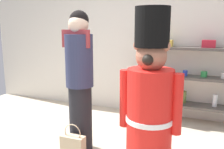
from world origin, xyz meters
name	(u,v)px	position (x,y,z in m)	size (l,w,h in m)	color
back_wall	(145,39)	(0.00, 2.20, 1.30)	(6.40, 0.12, 2.60)	silver
merchandise_shelf	(185,75)	(0.72, 1.98, 0.77)	(1.44, 0.35, 1.51)	#4C4742
teddy_bear_guard	(150,103)	(0.53, 0.38, 0.75)	(0.64, 0.49, 1.70)	red
person_shopper	(80,79)	(-0.35, 0.52, 0.90)	(0.34, 0.32, 1.69)	black
shopping_bag	(73,147)	(-0.32, 0.28, 0.15)	(0.28, 0.12, 0.43)	#C1AD89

